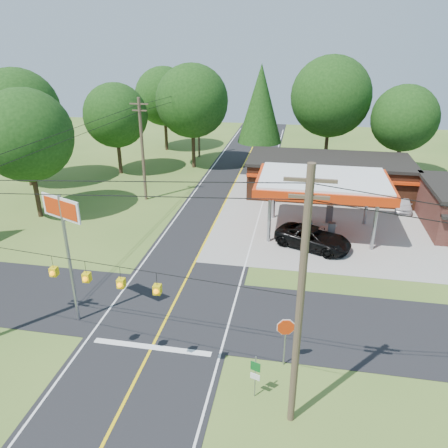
% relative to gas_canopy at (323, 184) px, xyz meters
% --- Properties ---
extents(ground, '(120.00, 120.00, 0.00)m').
position_rel_gas_canopy_xyz_m(ground, '(-9.00, -13.00, -4.27)').
color(ground, '#3F6323').
rests_on(ground, ground).
extents(main_highway, '(8.00, 120.00, 0.02)m').
position_rel_gas_canopy_xyz_m(main_highway, '(-9.00, -13.00, -4.26)').
color(main_highway, black).
rests_on(main_highway, ground).
extents(cross_road, '(70.00, 7.00, 0.02)m').
position_rel_gas_canopy_xyz_m(cross_road, '(-9.00, -13.00, -4.25)').
color(cross_road, black).
rests_on(cross_road, ground).
extents(lane_center_yellow, '(0.15, 110.00, 0.00)m').
position_rel_gas_canopy_xyz_m(lane_center_yellow, '(-9.00, -13.00, -4.24)').
color(lane_center_yellow, yellow).
rests_on(lane_center_yellow, main_highway).
extents(gas_canopy, '(10.60, 7.40, 4.88)m').
position_rel_gas_canopy_xyz_m(gas_canopy, '(0.00, 0.00, 0.00)').
color(gas_canopy, gray).
rests_on(gas_canopy, ground).
extents(convenience_store, '(16.40, 7.55, 3.80)m').
position_rel_gas_canopy_xyz_m(convenience_store, '(1.00, 9.98, -2.35)').
color(convenience_store, '#552A18').
rests_on(convenience_store, ground).
extents(utility_pole_near_right, '(1.80, 0.30, 11.50)m').
position_rel_gas_canopy_xyz_m(utility_pole_near_right, '(-1.50, -20.00, 1.69)').
color(utility_pole_near_right, '#473828').
rests_on(utility_pole_near_right, ground).
extents(utility_pole_far_left, '(1.80, 0.30, 10.00)m').
position_rel_gas_canopy_xyz_m(utility_pole_far_left, '(-17.00, 5.00, 0.93)').
color(utility_pole_far_left, '#473828').
rests_on(utility_pole_far_left, ground).
extents(utility_pole_north, '(0.30, 0.30, 9.50)m').
position_rel_gas_canopy_xyz_m(utility_pole_north, '(-15.50, 22.00, 0.48)').
color(utility_pole_north, '#473828').
rests_on(utility_pole_north, ground).
extents(overhead_beacons, '(17.04, 2.04, 1.03)m').
position_rel_gas_canopy_xyz_m(overhead_beacons, '(-10.00, -19.00, 1.95)').
color(overhead_beacons, black).
rests_on(overhead_beacons, ground).
extents(treeline_backdrop, '(70.27, 51.59, 13.30)m').
position_rel_gas_canopy_xyz_m(treeline_backdrop, '(-8.18, 11.01, 3.22)').
color(treeline_backdrop, '#332316').
rests_on(treeline_backdrop, ground).
extents(suv_car, '(7.67, 7.67, 1.63)m').
position_rel_gas_canopy_xyz_m(suv_car, '(-0.50, -3.00, -3.45)').
color(suv_car, black).
rests_on(suv_car, ground).
extents(sedan_car, '(4.22, 4.22, 1.28)m').
position_rel_gas_canopy_xyz_m(sedan_car, '(7.92, 6.55, -3.63)').
color(sedan_car, silver).
rests_on(sedan_car, ground).
extents(big_stop_sign, '(2.68, 1.21, 7.76)m').
position_rel_gas_canopy_xyz_m(big_stop_sign, '(-14.03, -15.01, 1.60)').
color(big_stop_sign, gray).
rests_on(big_stop_sign, ground).
extents(octagonal_stop_sign, '(0.94, 0.25, 2.80)m').
position_rel_gas_canopy_xyz_m(octagonal_stop_sign, '(-2.00, -16.67, -2.16)').
color(octagonal_stop_sign, gray).
rests_on(octagonal_stop_sign, ground).
extents(route_sign_post, '(0.46, 0.18, 2.30)m').
position_rel_gas_canopy_xyz_m(route_sign_post, '(-3.20, -19.02, -2.89)').
color(route_sign_post, gray).
rests_on(route_sign_post, ground).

